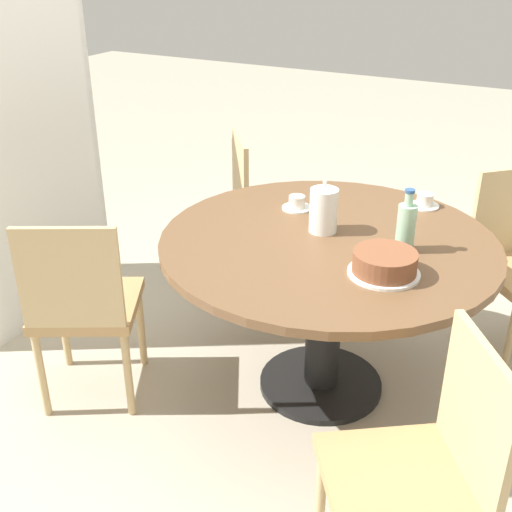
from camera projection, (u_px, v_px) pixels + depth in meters
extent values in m
plane|color=#B2A893|center=(320.00, 385.00, 2.93)|extent=(14.00, 14.00, 0.00)
cylinder|color=black|center=(320.00, 383.00, 2.92)|extent=(0.55, 0.55, 0.03)
cylinder|color=black|center=(324.00, 317.00, 2.77)|extent=(0.15, 0.15, 0.68)
cylinder|color=brown|center=(328.00, 243.00, 2.61)|extent=(1.38, 1.38, 0.04)
cylinder|color=tan|center=(509.00, 341.00, 2.88)|extent=(0.03, 0.03, 0.41)
cylinder|color=tan|center=(465.00, 302.00, 3.19)|extent=(0.03, 0.03, 0.41)
cube|color=tan|center=(511.00, 211.00, 3.04)|extent=(0.30, 0.31, 0.43)
cylinder|color=tan|center=(313.00, 261.00, 3.60)|extent=(0.03, 0.03, 0.41)
cylinder|color=tan|center=(297.00, 235.00, 3.91)|extent=(0.03, 0.03, 0.41)
cylinder|color=tan|center=(249.00, 266.00, 3.54)|extent=(0.03, 0.03, 0.41)
cylinder|color=tan|center=(239.00, 239.00, 3.85)|extent=(0.03, 0.03, 0.41)
cube|color=tan|center=(275.00, 213.00, 3.62)|extent=(0.59, 0.59, 0.04)
cube|color=tan|center=(240.00, 176.00, 3.48)|extent=(0.33, 0.27, 0.43)
cylinder|color=tan|center=(141.00, 327.00, 2.99)|extent=(0.03, 0.03, 0.41)
cylinder|color=tan|center=(64.00, 327.00, 2.99)|extent=(0.03, 0.03, 0.41)
cylinder|color=tan|center=(128.00, 374.00, 2.67)|extent=(0.03, 0.03, 0.41)
cylinder|color=tan|center=(41.00, 375.00, 2.67)|extent=(0.03, 0.03, 0.41)
cube|color=tan|center=(88.00, 305.00, 2.73)|extent=(0.57, 0.57, 0.04)
cube|color=tan|center=(69.00, 279.00, 2.44)|extent=(0.22, 0.36, 0.43)
cylinder|color=tan|center=(321.00, 498.00, 2.08)|extent=(0.03, 0.03, 0.41)
cylinder|color=tan|center=(427.00, 488.00, 2.12)|extent=(0.03, 0.03, 0.41)
cube|color=tan|center=(399.00, 483.00, 1.84)|extent=(0.58, 0.58, 0.04)
cube|color=tan|center=(477.00, 414.00, 1.75)|extent=(0.34, 0.25, 0.43)
cube|color=silver|center=(76.00, 137.00, 3.55)|extent=(0.04, 0.28, 1.68)
cube|color=silver|center=(34.00, 163.00, 3.15)|extent=(0.92, 0.02, 1.68)
cube|color=silver|center=(40.00, 300.00, 3.58)|extent=(0.84, 0.27, 0.04)
cube|color=silver|center=(31.00, 249.00, 3.43)|extent=(0.84, 0.27, 0.04)
cube|color=silver|center=(20.00, 190.00, 3.28)|extent=(0.84, 0.27, 0.04)
cube|color=silver|center=(9.00, 126.00, 3.13)|extent=(0.84, 0.27, 0.04)
cube|color=teal|center=(69.00, 260.00, 3.70)|extent=(0.35, 0.21, 0.25)
cube|color=#234793|center=(2.00, 297.00, 3.31)|extent=(0.35, 0.21, 0.27)
cube|color=beige|center=(63.00, 212.00, 3.57)|extent=(0.34, 0.21, 0.22)
cube|color=#B72D28|center=(54.00, 153.00, 3.42)|extent=(0.34, 0.21, 0.23)
cube|color=#234793|center=(43.00, 92.00, 3.26)|extent=(0.37, 0.21, 0.21)
cube|color=gold|center=(33.00, 20.00, 3.11)|extent=(0.37, 0.21, 0.23)
cylinder|color=white|center=(324.00, 210.00, 2.62)|extent=(0.12, 0.12, 0.18)
cone|color=white|center=(325.00, 187.00, 2.58)|extent=(0.10, 0.10, 0.02)
sphere|color=white|center=(325.00, 183.00, 2.57)|extent=(0.02, 0.02, 0.02)
cylinder|color=#99C6A3|center=(406.00, 228.00, 2.46)|extent=(0.07, 0.07, 0.19)
cylinder|color=#99C6A3|center=(409.00, 199.00, 2.41)|extent=(0.03, 0.03, 0.05)
cylinder|color=#2D5184|center=(410.00, 191.00, 2.39)|extent=(0.04, 0.04, 0.01)
cylinder|color=white|center=(384.00, 273.00, 2.32)|extent=(0.26, 0.26, 0.01)
cylinder|color=brown|center=(385.00, 262.00, 2.30)|extent=(0.23, 0.23, 0.08)
cylinder|color=white|center=(424.00, 206.00, 2.90)|extent=(0.13, 0.13, 0.01)
cylinder|color=silver|center=(425.00, 199.00, 2.89)|extent=(0.07, 0.07, 0.05)
cylinder|color=white|center=(297.00, 208.00, 2.88)|extent=(0.13, 0.13, 0.01)
cylinder|color=silver|center=(297.00, 202.00, 2.87)|extent=(0.07, 0.07, 0.05)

